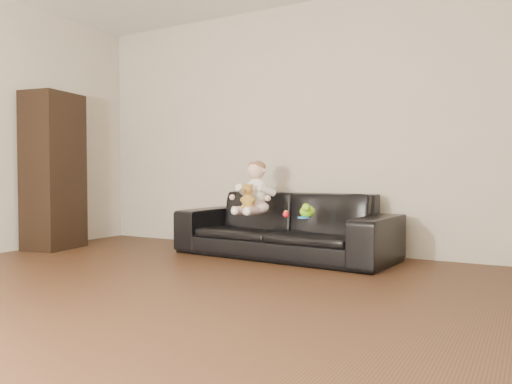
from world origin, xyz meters
The scene contains 10 objects.
floor centered at (0.00, 0.00, 0.00)m, with size 5.50×5.50×0.00m, color #412717.
wall_back centered at (0.00, 2.75, 1.30)m, with size 5.00×5.00×0.00m, color #BBB19D.
sofa centered at (0.14, 2.25, 0.31)m, with size 2.14×0.83×0.62m, color black.
cabinet centered at (-2.27, 1.52, 0.84)m, with size 0.42×0.58×1.67m, color black.
shelf_item centered at (-2.25, 1.52, 1.21)m, with size 0.18×0.25×0.28m, color silver.
baby centered at (-0.12, 2.13, 0.64)m, with size 0.38×0.46×0.53m.
teddy_bear centered at (-0.11, 1.97, 0.59)m, with size 0.14×0.14×0.24m.
toy_green centered at (0.47, 2.05, 0.47)m, with size 0.14×0.16×0.11m, color #84D619.
toy_rattle centered at (0.29, 1.97, 0.44)m, with size 0.06×0.06×0.06m, color red.
toy_blue_disc centered at (0.47, 1.97, 0.42)m, with size 0.11×0.11×0.02m, color blue.
Camera 1 is at (2.26, -2.10, 0.80)m, focal length 35.00 mm.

